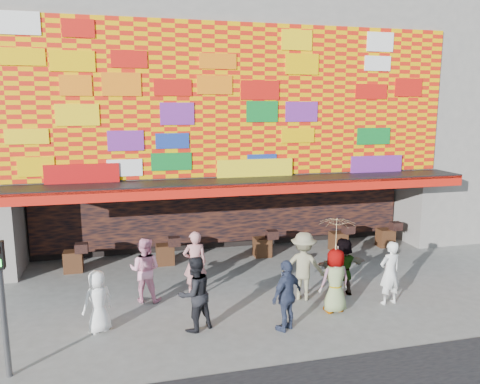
{
  "coord_description": "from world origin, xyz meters",
  "views": [
    {
      "loc": [
        -3.8,
        -11.01,
        5.36
      ],
      "look_at": [
        -0.5,
        2.0,
        2.91
      ],
      "focal_mm": 35.0,
      "sensor_mm": 36.0,
      "label": 1
    }
  ],
  "objects_px": {
    "ped_b": "(195,263)",
    "ped_c": "(195,294)",
    "ped_f": "(343,267)",
    "ped_a": "(98,301)",
    "ped_g": "(335,281)",
    "ped_i": "(145,270)",
    "signal_left": "(1,289)",
    "ped_d": "(303,266)",
    "ped_e": "(287,295)",
    "ped_h": "(390,273)",
    "parasol": "(337,234)"
  },
  "relations": [
    {
      "from": "ped_a",
      "to": "ped_h",
      "type": "xyz_separation_m",
      "value": [
        7.68,
        -0.27,
        0.12
      ]
    },
    {
      "from": "ped_b",
      "to": "ped_c",
      "type": "bearing_deg",
      "value": 82.86
    },
    {
      "from": "ped_b",
      "to": "ped_e",
      "type": "distance_m",
      "value": 3.28
    },
    {
      "from": "ped_f",
      "to": "ped_e",
      "type": "bearing_deg",
      "value": 31.68
    },
    {
      "from": "ped_f",
      "to": "ped_c",
      "type": "bearing_deg",
      "value": 10.02
    },
    {
      "from": "ped_g",
      "to": "ped_h",
      "type": "relative_size",
      "value": 0.96
    },
    {
      "from": "ped_i",
      "to": "ped_f",
      "type": "bearing_deg",
      "value": -169.77
    },
    {
      "from": "parasol",
      "to": "signal_left",
      "type": "bearing_deg",
      "value": -171.22
    },
    {
      "from": "ped_b",
      "to": "ped_f",
      "type": "height_order",
      "value": "ped_b"
    },
    {
      "from": "ped_a",
      "to": "parasol",
      "type": "height_order",
      "value": "parasol"
    },
    {
      "from": "ped_e",
      "to": "ped_h",
      "type": "bearing_deg",
      "value": 160.42
    },
    {
      "from": "ped_h",
      "to": "ped_a",
      "type": "bearing_deg",
      "value": -10.14
    },
    {
      "from": "signal_left",
      "to": "ped_h",
      "type": "xyz_separation_m",
      "value": [
        9.38,
        1.29,
        -0.97
      ]
    },
    {
      "from": "ped_b",
      "to": "ped_h",
      "type": "bearing_deg",
      "value": 160.74
    },
    {
      "from": "ped_c",
      "to": "ped_g",
      "type": "distance_m",
      "value": 3.75
    },
    {
      "from": "ped_a",
      "to": "ped_f",
      "type": "height_order",
      "value": "ped_f"
    },
    {
      "from": "ped_b",
      "to": "ped_g",
      "type": "xyz_separation_m",
      "value": [
        3.4,
        -2.07,
        -0.08
      ]
    },
    {
      "from": "ped_a",
      "to": "ped_f",
      "type": "xyz_separation_m",
      "value": [
        6.73,
        0.61,
        0.08
      ]
    },
    {
      "from": "ped_b",
      "to": "ped_e",
      "type": "height_order",
      "value": "ped_b"
    },
    {
      "from": "ped_b",
      "to": "ped_f",
      "type": "distance_m",
      "value": 4.26
    },
    {
      "from": "signal_left",
      "to": "ped_f",
      "type": "relative_size",
      "value": 1.77
    },
    {
      "from": "ped_h",
      "to": "parasol",
      "type": "bearing_deg",
      "value": -4.76
    },
    {
      "from": "ped_d",
      "to": "parasol",
      "type": "xyz_separation_m",
      "value": [
        0.5,
        -0.99,
        1.16
      ]
    },
    {
      "from": "ped_f",
      "to": "signal_left",
      "type": "bearing_deg",
      "value": 10.61
    },
    {
      "from": "parasol",
      "to": "ped_b",
      "type": "bearing_deg",
      "value": 148.7
    },
    {
      "from": "ped_c",
      "to": "ped_g",
      "type": "relative_size",
      "value": 1.08
    },
    {
      "from": "ped_g",
      "to": "ped_c",
      "type": "bearing_deg",
      "value": -4.38
    },
    {
      "from": "signal_left",
      "to": "ped_i",
      "type": "relative_size",
      "value": 1.66
    },
    {
      "from": "ped_d",
      "to": "ped_e",
      "type": "height_order",
      "value": "ped_d"
    },
    {
      "from": "ped_b",
      "to": "ped_a",
      "type": "bearing_deg",
      "value": 34.95
    },
    {
      "from": "signal_left",
      "to": "ped_h",
      "type": "height_order",
      "value": "signal_left"
    },
    {
      "from": "ped_i",
      "to": "ped_h",
      "type": "bearing_deg",
      "value": -175.77
    },
    {
      "from": "ped_c",
      "to": "ped_d",
      "type": "relative_size",
      "value": 0.96
    },
    {
      "from": "ped_b",
      "to": "ped_e",
      "type": "relative_size",
      "value": 1.06
    },
    {
      "from": "ped_d",
      "to": "ped_h",
      "type": "height_order",
      "value": "ped_d"
    },
    {
      "from": "ped_g",
      "to": "parasol",
      "type": "distance_m",
      "value": 1.27
    },
    {
      "from": "ped_b",
      "to": "ped_g",
      "type": "distance_m",
      "value": 3.98
    },
    {
      "from": "signal_left",
      "to": "ped_c",
      "type": "bearing_deg",
      "value": 15.11
    },
    {
      "from": "ped_a",
      "to": "ped_i",
      "type": "height_order",
      "value": "ped_i"
    },
    {
      "from": "signal_left",
      "to": "ped_i",
      "type": "height_order",
      "value": "signal_left"
    },
    {
      "from": "ped_b",
      "to": "ped_d",
      "type": "xyz_separation_m",
      "value": [
        2.9,
        -1.08,
        0.03
      ]
    },
    {
      "from": "ped_h",
      "to": "ped_b",
      "type": "bearing_deg",
      "value": -29.33
    },
    {
      "from": "ped_d",
      "to": "ped_e",
      "type": "relative_size",
      "value": 1.09
    },
    {
      "from": "ped_b",
      "to": "ped_f",
      "type": "relative_size",
      "value": 1.11
    },
    {
      "from": "ped_i",
      "to": "ped_a",
      "type": "bearing_deg",
      "value": 72.86
    },
    {
      "from": "ped_a",
      "to": "ped_e",
      "type": "height_order",
      "value": "ped_e"
    },
    {
      "from": "signal_left",
      "to": "ped_d",
      "type": "distance_m",
      "value": 7.58
    },
    {
      "from": "ped_a",
      "to": "parasol",
      "type": "relative_size",
      "value": 0.85
    },
    {
      "from": "ped_c",
      "to": "ped_h",
      "type": "xyz_separation_m",
      "value": [
        5.42,
        0.22,
        -0.04
      ]
    },
    {
      "from": "ped_a",
      "to": "ped_g",
      "type": "distance_m",
      "value": 6.02
    }
  ]
}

